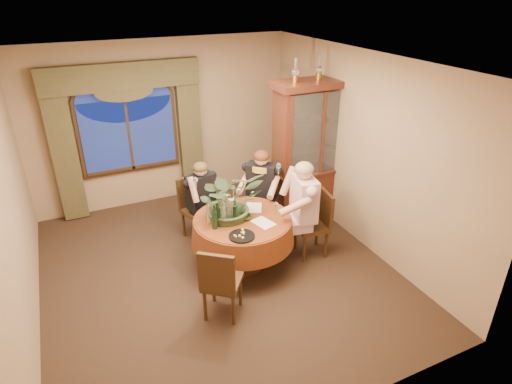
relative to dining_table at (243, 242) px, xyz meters
name	(u,v)px	position (x,y,z in m)	size (l,w,h in m)	color
floor	(217,270)	(-0.38, 0.03, -0.38)	(5.00, 5.00, 0.00)	black
wall_back	(163,124)	(-0.38, 2.53, 1.02)	(4.50, 4.50, 0.00)	#9C7E5E
wall_right	(360,151)	(1.87, 0.03, 1.02)	(5.00, 5.00, 0.00)	#9C7E5E
ceiling	(207,63)	(-0.38, 0.03, 2.42)	(5.00, 5.00, 0.00)	white
window	(129,135)	(-0.98, 2.46, 0.92)	(1.62, 0.10, 1.32)	navy
arched_transom	(123,88)	(-0.98, 2.46, 1.71)	(1.60, 0.06, 0.44)	navy
drapery_left	(64,152)	(-2.01, 2.41, 0.80)	(0.38, 0.14, 2.32)	#443F24
drapery_right	(190,134)	(0.05, 2.41, 0.80)	(0.38, 0.14, 2.32)	#443F24
swag_valance	(122,76)	(-0.98, 2.38, 1.90)	(2.45, 0.16, 0.42)	#443F24
dining_table	(243,242)	(0.00, 0.00, 0.00)	(1.41, 1.41, 0.75)	maroon
china_cabinet	(314,152)	(1.60, 0.81, 0.77)	(1.42, 0.56, 2.29)	#3C1C14
oil_lamp_left	(296,70)	(1.20, 0.81, 2.09)	(0.11, 0.11, 0.34)	#A5722D
oil_lamp_center	(319,68)	(1.60, 0.81, 2.09)	(0.11, 0.11, 0.34)	#A5722D
oil_lamp_right	(342,66)	(2.00, 0.81, 2.09)	(0.11, 0.11, 0.34)	#A5722D
chair_right	(312,225)	(1.01, -0.16, 0.10)	(0.42, 0.42, 0.96)	black
chair_back_right	(258,203)	(0.59, 0.75, 0.10)	(0.42, 0.42, 0.96)	black
chair_back	(198,209)	(-0.33, 0.97, 0.10)	(0.42, 0.42, 0.96)	black
chair_front_left	(222,280)	(-0.60, -0.79, 0.10)	(0.42, 0.42, 0.96)	black
person_pink	(303,211)	(0.86, -0.15, 0.36)	(0.53, 0.48, 1.47)	#D0A8AA
person_back	(202,201)	(-0.28, 0.89, 0.27)	(0.46, 0.42, 1.29)	black
person_scarf	(262,193)	(0.61, 0.68, 0.32)	(0.50, 0.46, 1.39)	black
stoneware_vase	(232,208)	(-0.11, 0.10, 0.51)	(0.14, 0.14, 0.27)	#987A62
centerpiece_plant	(229,177)	(-0.13, 0.13, 0.96)	(0.88, 0.98, 0.76)	#344E2F
olive_bowl	(246,218)	(0.03, -0.04, 0.40)	(0.16, 0.16, 0.05)	#475629
cheese_platter	(242,236)	(-0.19, -0.42, 0.39)	(0.33, 0.33, 0.02)	black
wine_bottle_0	(218,214)	(-0.36, -0.04, 0.54)	(0.07, 0.07, 0.33)	black
wine_bottle_1	(214,217)	(-0.42, -0.09, 0.54)	(0.07, 0.07, 0.33)	black
wine_bottle_2	(236,212)	(-0.13, -0.08, 0.54)	(0.07, 0.07, 0.33)	black
wine_bottle_3	(209,211)	(-0.43, 0.09, 0.54)	(0.07, 0.07, 0.33)	tan
wine_bottle_4	(223,210)	(-0.26, 0.04, 0.54)	(0.07, 0.07, 0.33)	tan
tasting_paper_0	(263,223)	(0.20, -0.23, 0.38)	(0.21, 0.30, 0.00)	white
tasting_paper_1	(254,208)	(0.26, 0.20, 0.38)	(0.21, 0.30, 0.00)	white
wine_glass_person_pink	(276,208)	(0.46, -0.08, 0.46)	(0.07, 0.07, 0.18)	silver
wine_glass_person_back	(221,200)	(-0.14, 0.45, 0.46)	(0.07, 0.07, 0.18)	silver
wine_glass_person_scarf	(253,197)	(0.31, 0.35, 0.46)	(0.07, 0.07, 0.18)	silver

